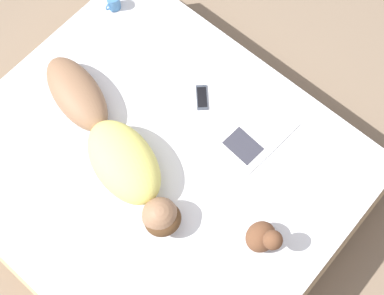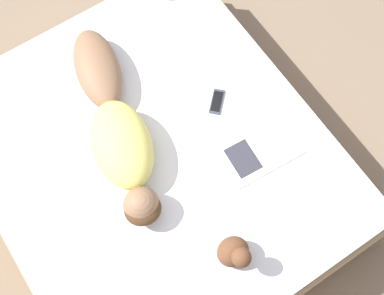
# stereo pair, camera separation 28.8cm
# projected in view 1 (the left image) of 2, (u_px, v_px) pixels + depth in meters

# --- Properties ---
(ground_plane) EXTENTS (12.00, 12.00, 0.00)m
(ground_plane) POSITION_uv_depth(u_px,v_px,m) (160.00, 190.00, 3.35)
(ground_plane) COLOR #7A6651
(bed) EXTENTS (1.84, 2.11, 0.48)m
(bed) POSITION_uv_depth(u_px,v_px,m) (157.00, 177.00, 3.13)
(bed) COLOR tan
(bed) RESTS_ON ground_plane
(person) EXTENTS (0.53, 1.24, 0.21)m
(person) POSITION_uv_depth(u_px,v_px,m) (113.00, 146.00, 2.84)
(person) COLOR brown
(person) RESTS_ON bed
(open_magazine) EXTENTS (0.45, 0.30, 0.01)m
(open_magazine) POSITION_uv_depth(u_px,v_px,m) (256.00, 134.00, 2.96)
(open_magazine) COLOR white
(open_magazine) RESTS_ON bed
(coffee_mug) EXTENTS (0.11, 0.08, 0.09)m
(coffee_mug) POSITION_uv_depth(u_px,v_px,m) (113.00, 2.00, 3.24)
(coffee_mug) COLOR teal
(coffee_mug) RESTS_ON bed
(cell_phone) EXTENTS (0.16, 0.16, 0.01)m
(cell_phone) POSITION_uv_depth(u_px,v_px,m) (202.00, 97.00, 3.05)
(cell_phone) COLOR #333842
(cell_phone) RESTS_ON bed
(plush_toy) EXTENTS (0.17, 0.18, 0.22)m
(plush_toy) POSITION_uv_depth(u_px,v_px,m) (263.00, 237.00, 2.66)
(plush_toy) COLOR brown
(plush_toy) RESTS_ON bed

